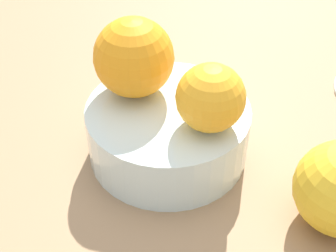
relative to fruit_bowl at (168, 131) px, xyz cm
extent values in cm
cube|color=#997551|center=(0.00, 0.00, -3.71)|extent=(110.00, 110.00, 2.00)
cylinder|color=silver|center=(0.00, 0.00, -2.31)|extent=(9.77, 9.77, 0.80)
cylinder|color=silver|center=(0.00, 0.00, 0.13)|extent=(15.76, 15.76, 5.67)
sphere|color=orange|center=(3.93, 1.56, 6.79)|extent=(7.65, 7.65, 7.65)
sphere|color=#F9A823|center=(-3.84, -2.14, 6.03)|extent=(6.14, 6.14, 6.14)
camera|label=1|loc=(-30.33, 15.73, 30.39)|focal=49.70mm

